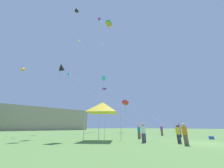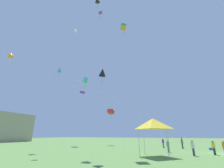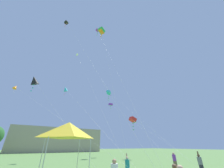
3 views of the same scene
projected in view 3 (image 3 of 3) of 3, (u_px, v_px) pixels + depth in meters
The scene contains 15 objects.
distant_building at pixel (58, 140), 55.40m from camera, with size 35.64×12.11×9.42m, color tan.
festival_tent at pixel (68, 130), 10.13m from camera, with size 3.23×3.23×4.12m.
person_purple_shirt at pixel (175, 160), 14.59m from camera, with size 0.39×0.39×1.67m.
person_teal_shirt at pixel (127, 166), 10.23m from camera, with size 0.36×0.36×1.78m.
person_grey_shirt at pixel (200, 163), 11.81m from camera, with size 0.39×0.39×1.88m.
kite_orange_diamond_0 at pixel (16, 87), 23.69m from camera, with size 12.35×23.19×12.89m.
kite_purple_box_1 at pixel (111, 105), 37.03m from camera, with size 3.31×24.62×13.86m.
kite_purple_delta_2 at pixel (98, 31), 31.94m from camera, with size 2.85×17.93×29.36m.
kite_cyan_diamond_3 at pixel (66, 89), 28.14m from camera, with size 2.39×23.79×14.57m.
kite_white_diamond_4 at pixel (77, 54), 31.00m from camera, with size 3.60×16.05×23.42m.
kite_black_diamond_5 at pixel (66, 21), 23.78m from camera, with size 6.06×14.33×24.20m.
kite_green_box_6 at pixel (101, 31), 24.03m from camera, with size 1.72×6.41×22.89m.
kite_red_box_7 at pixel (133, 120), 29.21m from camera, with size 5.32×13.72×8.59m.
kite_cyan_box_8 at pixel (109, 93), 36.25m from camera, with size 2.27×22.65×17.06m.
kite_black_diamond_9 at pixel (34, 80), 14.90m from camera, with size 6.52×9.45×10.08m.
Camera 3 is at (-7.78, -3.49, 2.34)m, focal length 20.00 mm.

